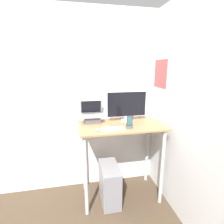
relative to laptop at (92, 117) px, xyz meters
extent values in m
plane|color=#473828|center=(0.36, -0.49, -1.16)|extent=(12.00, 12.00, 0.00)
cube|color=silver|center=(0.36, 0.21, 0.14)|extent=(6.00, 0.05, 2.60)
cube|color=silver|center=(1.00, -0.49, 0.14)|extent=(0.05, 6.00, 2.60)
cube|color=#BF3F3F|center=(0.97, 0.05, 0.57)|extent=(0.01, 0.44, 0.38)
cube|color=#936D47|center=(0.36, -0.18, -0.09)|extent=(1.10, 0.61, 0.02)
cylinder|color=#B7B7BC|center=(-0.13, -0.44, -0.63)|extent=(0.05, 0.05, 1.06)
cylinder|color=#B7B7BC|center=(0.86, -0.44, -0.63)|extent=(0.05, 0.05, 1.06)
cylinder|color=#B7B7BC|center=(-0.13, 0.07, -0.63)|extent=(0.05, 0.05, 1.06)
cylinder|color=#B7B7BC|center=(0.86, 0.07, -0.63)|extent=(0.05, 0.05, 1.06)
cube|color=#4C4C51|center=(0.00, -0.02, -0.04)|extent=(0.21, 0.13, 0.09)
cube|color=gray|center=(0.00, -0.02, 0.01)|extent=(0.30, 0.19, 0.02)
cube|color=gray|center=(0.00, 0.10, 0.12)|extent=(0.30, 0.06, 0.19)
cube|color=black|center=(0.00, 0.09, 0.12)|extent=(0.27, 0.05, 0.17)
cylinder|color=silver|center=(0.48, -0.03, -0.07)|extent=(0.15, 0.15, 0.02)
cylinder|color=silver|center=(0.48, -0.03, -0.04)|extent=(0.05, 0.05, 0.05)
cube|color=silver|center=(0.48, -0.02, 0.16)|extent=(0.57, 0.01, 0.36)
cube|color=black|center=(0.48, -0.03, 0.16)|extent=(0.54, 0.01, 0.34)
cube|color=white|center=(0.22, -0.33, -0.08)|extent=(0.28, 0.11, 0.01)
cube|color=silver|center=(0.22, -0.33, -0.07)|extent=(0.25, 0.10, 0.00)
ellipsoid|color=white|center=(0.03, -0.36, -0.07)|extent=(0.04, 0.07, 0.03)
cylinder|color=#4C4C51|center=(0.44, -0.33, -0.07)|extent=(0.09, 0.09, 0.02)
cube|color=black|center=(0.44, -0.31, 0.01)|extent=(0.07, 0.04, 0.14)
cube|color=#336072|center=(0.44, -0.32, 0.01)|extent=(0.06, 0.03, 0.13)
cube|color=gray|center=(0.19, -0.25, -0.89)|extent=(0.24, 0.48, 0.54)
cube|color=slate|center=(0.19, -0.50, -0.89)|extent=(0.22, 0.01, 0.51)
camera|label=1|loc=(-0.20, -2.30, 0.65)|focal=28.00mm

